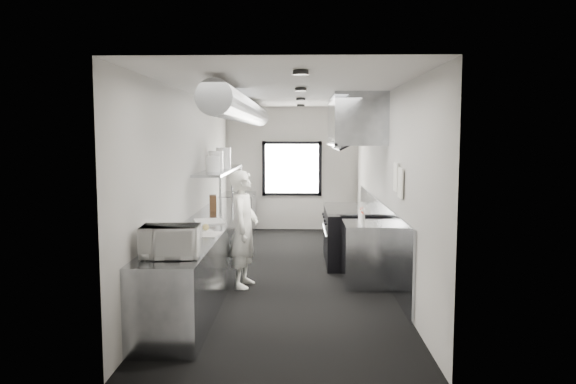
# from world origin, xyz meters

# --- Properties ---
(floor) EXTENTS (3.00, 8.00, 0.01)m
(floor) POSITION_xyz_m (0.00, 0.00, 0.00)
(floor) COLOR black
(floor) RESTS_ON ground
(ceiling) EXTENTS (3.00, 8.00, 0.01)m
(ceiling) POSITION_xyz_m (0.00, 0.00, 2.80)
(ceiling) COLOR beige
(ceiling) RESTS_ON wall_back
(wall_back) EXTENTS (3.00, 0.02, 2.80)m
(wall_back) POSITION_xyz_m (0.00, 4.00, 1.40)
(wall_back) COLOR #AFADA6
(wall_back) RESTS_ON floor
(wall_front) EXTENTS (3.00, 0.02, 2.80)m
(wall_front) POSITION_xyz_m (0.00, -4.00, 1.40)
(wall_front) COLOR #AFADA6
(wall_front) RESTS_ON floor
(wall_left) EXTENTS (0.02, 8.00, 2.80)m
(wall_left) POSITION_xyz_m (-1.50, 0.00, 1.40)
(wall_left) COLOR #AFADA6
(wall_left) RESTS_ON floor
(wall_right) EXTENTS (0.02, 8.00, 2.80)m
(wall_right) POSITION_xyz_m (1.50, 0.00, 1.40)
(wall_right) COLOR #AFADA6
(wall_right) RESTS_ON floor
(wall_cladding) EXTENTS (0.03, 5.50, 1.10)m
(wall_cladding) POSITION_xyz_m (1.48, 0.30, 0.55)
(wall_cladding) COLOR gray
(wall_cladding) RESTS_ON wall_right
(hvac_duct) EXTENTS (0.40, 6.40, 0.40)m
(hvac_duct) POSITION_xyz_m (-0.70, 0.40, 2.55)
(hvac_duct) COLOR gray
(hvac_duct) RESTS_ON ceiling
(service_window) EXTENTS (1.36, 0.05, 1.25)m
(service_window) POSITION_xyz_m (0.00, 3.96, 1.40)
(service_window) COLOR white
(service_window) RESTS_ON wall_back
(exhaust_hood) EXTENTS (0.81, 2.20, 0.88)m
(exhaust_hood) POSITION_xyz_m (1.10, 0.70, 2.39)
(exhaust_hood) COLOR gray
(exhaust_hood) RESTS_ON ceiling
(prep_counter) EXTENTS (0.70, 6.00, 0.90)m
(prep_counter) POSITION_xyz_m (-1.15, -0.50, 0.45)
(prep_counter) COLOR gray
(prep_counter) RESTS_ON floor
(pass_shelf) EXTENTS (0.45, 3.00, 0.68)m
(pass_shelf) POSITION_xyz_m (-1.19, 1.00, 1.54)
(pass_shelf) COLOR gray
(pass_shelf) RESTS_ON prep_counter
(range) EXTENTS (0.88, 1.60, 0.94)m
(range) POSITION_xyz_m (1.04, 0.70, 0.47)
(range) COLOR black
(range) RESTS_ON floor
(bottle_station) EXTENTS (0.65, 0.80, 0.90)m
(bottle_station) POSITION_xyz_m (1.15, -0.70, 0.45)
(bottle_station) COLOR gray
(bottle_station) RESTS_ON floor
(far_work_table) EXTENTS (0.70, 1.20, 0.90)m
(far_work_table) POSITION_xyz_m (-1.15, 3.20, 0.45)
(far_work_table) COLOR gray
(far_work_table) RESTS_ON floor
(notice_sheet_a) EXTENTS (0.02, 0.28, 0.38)m
(notice_sheet_a) POSITION_xyz_m (1.47, -1.20, 1.60)
(notice_sheet_a) COLOR white
(notice_sheet_a) RESTS_ON wall_right
(notice_sheet_b) EXTENTS (0.02, 0.28, 0.38)m
(notice_sheet_b) POSITION_xyz_m (1.47, -1.55, 1.55)
(notice_sheet_b) COLOR white
(notice_sheet_b) RESTS_ON wall_right
(line_cook) EXTENTS (0.49, 0.66, 1.66)m
(line_cook) POSITION_xyz_m (-0.60, -0.84, 0.83)
(line_cook) COLOR white
(line_cook) RESTS_ON floor
(microwave) EXTENTS (0.58, 0.46, 0.33)m
(microwave) POSITION_xyz_m (-1.14, -2.98, 1.06)
(microwave) COLOR white
(microwave) RESTS_ON prep_counter
(deli_tub_a) EXTENTS (0.15, 0.15, 0.09)m
(deli_tub_a) POSITION_xyz_m (-1.26, -2.81, 0.95)
(deli_tub_a) COLOR #A1AC9E
(deli_tub_a) RESTS_ON prep_counter
(deli_tub_b) EXTENTS (0.18, 0.18, 0.10)m
(deli_tub_b) POSITION_xyz_m (-1.27, -2.59, 0.95)
(deli_tub_b) COLOR #A1AC9E
(deli_tub_b) RESTS_ON prep_counter
(newspaper) EXTENTS (0.36, 0.44, 0.01)m
(newspaper) POSITION_xyz_m (-0.99, -1.69, 0.91)
(newspaper) COLOR white
(newspaper) RESTS_ON prep_counter
(small_plate) EXTENTS (0.22, 0.22, 0.02)m
(small_plate) POSITION_xyz_m (-1.04, -1.47, 0.91)
(small_plate) COLOR white
(small_plate) RESTS_ON prep_counter
(pastry) EXTENTS (0.08, 0.08, 0.08)m
(pastry) POSITION_xyz_m (-1.04, -1.47, 0.96)
(pastry) COLOR tan
(pastry) RESTS_ON small_plate
(cutting_board) EXTENTS (0.53, 0.63, 0.02)m
(cutting_board) POSITION_xyz_m (-1.13, -0.66, 0.91)
(cutting_board) COLOR white
(cutting_board) RESTS_ON prep_counter
(knife_block) EXTENTS (0.15, 0.25, 0.26)m
(knife_block) POSITION_xyz_m (-1.26, 0.54, 1.03)
(knife_block) COLOR brown
(knife_block) RESTS_ON prep_counter
(plate_stack_a) EXTENTS (0.29, 0.29, 0.25)m
(plate_stack_a) POSITION_xyz_m (-1.20, 0.23, 1.70)
(plate_stack_a) COLOR white
(plate_stack_a) RESTS_ON pass_shelf
(plate_stack_b) EXTENTS (0.30, 0.30, 0.32)m
(plate_stack_b) POSITION_xyz_m (-1.21, 0.59, 1.73)
(plate_stack_b) COLOR white
(plate_stack_b) RESTS_ON pass_shelf
(plate_stack_c) EXTENTS (0.27, 0.27, 0.37)m
(plate_stack_c) POSITION_xyz_m (-1.17, 1.22, 1.75)
(plate_stack_c) COLOR white
(plate_stack_c) RESTS_ON pass_shelf
(plate_stack_d) EXTENTS (0.23, 0.23, 0.35)m
(plate_stack_d) POSITION_xyz_m (-1.23, 1.71, 1.74)
(plate_stack_d) COLOR white
(plate_stack_d) RESTS_ON pass_shelf
(squeeze_bottle_a) EXTENTS (0.07, 0.07, 0.17)m
(squeeze_bottle_a) POSITION_xyz_m (1.06, -1.00, 0.99)
(squeeze_bottle_a) COLOR white
(squeeze_bottle_a) RESTS_ON bottle_station
(squeeze_bottle_b) EXTENTS (0.06, 0.06, 0.16)m
(squeeze_bottle_b) POSITION_xyz_m (1.07, -0.81, 0.98)
(squeeze_bottle_b) COLOR white
(squeeze_bottle_b) RESTS_ON bottle_station
(squeeze_bottle_c) EXTENTS (0.07, 0.07, 0.19)m
(squeeze_bottle_c) POSITION_xyz_m (1.06, -0.67, 0.99)
(squeeze_bottle_c) COLOR white
(squeeze_bottle_c) RESTS_ON bottle_station
(squeeze_bottle_d) EXTENTS (0.07, 0.07, 0.19)m
(squeeze_bottle_d) POSITION_xyz_m (1.10, -0.58, 1.00)
(squeeze_bottle_d) COLOR white
(squeeze_bottle_d) RESTS_ON bottle_station
(squeeze_bottle_e) EXTENTS (0.06, 0.06, 0.16)m
(squeeze_bottle_e) POSITION_xyz_m (1.12, -0.45, 0.98)
(squeeze_bottle_e) COLOR white
(squeeze_bottle_e) RESTS_ON bottle_station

